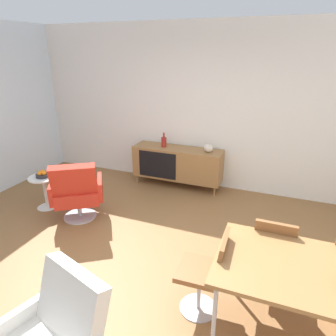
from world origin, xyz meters
name	(u,v)px	position (x,y,z in m)	size (l,w,h in m)	color
ground_plane	(137,268)	(0.00, 0.00, 0.00)	(8.32, 8.32, 0.00)	olive
wall_back	(202,108)	(0.00, 2.60, 1.40)	(6.80, 0.12, 2.80)	white
sideboard	(177,163)	(-0.34, 2.30, 0.44)	(1.60, 0.45, 0.72)	olive
vase_cobalt	(164,142)	(-0.60, 2.30, 0.81)	(0.09, 0.09, 0.25)	maroon
vase_sculptural_dark	(209,148)	(0.22, 2.30, 0.79)	(0.16, 0.16, 0.14)	beige
dining_table	(319,276)	(1.77, -0.30, 0.70)	(1.60, 0.90, 0.74)	olive
dining_chair_near_window	(207,271)	(0.88, -0.30, 0.47)	(0.44, 0.42, 0.86)	brown
dining_chair_back_left	(273,249)	(1.42, 0.26, 0.47)	(0.40, 0.42, 0.86)	brown
lounge_chair_red	(77,190)	(-1.28, 0.65, 0.47)	(0.90, 0.89, 0.95)	red
side_table_round	(45,188)	(-1.99, 0.77, 0.32)	(0.44, 0.44, 0.52)	white
fruit_bowl	(42,174)	(-1.99, 0.77, 0.56)	(0.20, 0.20, 0.11)	#262628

